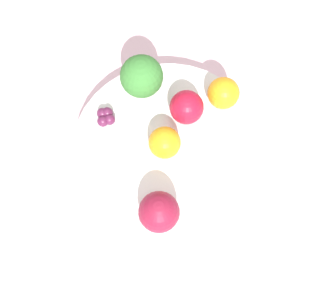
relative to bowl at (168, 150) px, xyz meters
name	(u,v)px	position (x,y,z in m)	size (l,w,h in m)	color
ground_plane	(168,160)	(0.00, 0.00, -0.04)	(6.00, 6.00, 0.00)	gray
table_surface	(168,157)	(0.00, 0.00, -0.03)	(1.20, 1.20, 0.02)	silver
bowl	(168,150)	(0.00, 0.00, 0.00)	(0.27, 0.27, 0.04)	white
broccoli	(142,77)	(0.08, -0.05, 0.06)	(0.06, 0.06, 0.07)	#99C17A
apple_red	(187,107)	(0.01, -0.05, 0.04)	(0.05, 0.05, 0.05)	#B7142D
apple_green	(159,212)	(-0.05, 0.09, 0.04)	(0.05, 0.05, 0.05)	maroon
orange_front	(223,93)	(-0.02, -0.10, 0.04)	(0.05, 0.05, 0.05)	orange
orange_back	(162,141)	(0.00, 0.01, 0.04)	(0.04, 0.04, 0.04)	orange
grape_cluster	(106,117)	(0.09, 0.02, 0.03)	(0.03, 0.03, 0.02)	#5B1E42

